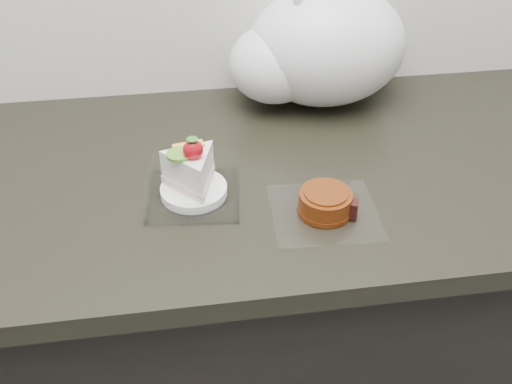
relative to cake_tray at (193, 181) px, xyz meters
name	(u,v)px	position (x,y,z in m)	size (l,w,h in m)	color
counter	(231,328)	(0.06, 0.08, -0.48)	(2.04, 0.64, 0.90)	black
cake_tray	(193,181)	(0.00, 0.00, 0.00)	(0.17, 0.17, 0.12)	white
mooncake_wrap	(326,204)	(0.21, -0.07, -0.02)	(0.18, 0.17, 0.04)	white
plastic_bag	(317,49)	(0.27, 0.30, 0.09)	(0.42, 0.34, 0.30)	white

